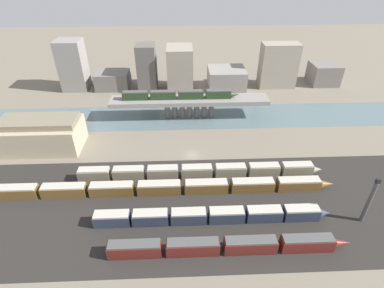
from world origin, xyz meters
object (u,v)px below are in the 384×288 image
at_px(train_yard_outer, 200,172).
at_px(train_yard_near, 228,246).
at_px(warehouse_building, 42,134).
at_px(signal_tower, 369,201).
at_px(train_on_bridge, 180,95).
at_px(train_yard_mid, 212,216).
at_px(train_yard_far, 165,188).

bearing_deg(train_yard_outer, train_yard_near, -80.41).
bearing_deg(warehouse_building, train_yard_outer, -19.33).
bearing_deg(warehouse_building, signal_tower, -21.98).
distance_m(train_on_bridge, warehouse_building, 52.09).
bearing_deg(train_yard_mid, train_yard_near, -74.32).
bearing_deg(signal_tower, train_yard_outer, 154.65).
bearing_deg(train_yard_outer, train_yard_mid, -83.77).
bearing_deg(train_yard_near, train_on_bridge, 98.86).
bearing_deg(train_on_bridge, signal_tower, -51.57).
distance_m(train_yard_near, warehouse_building, 74.09).
relative_size(train_yard_mid, train_yard_far, 0.63).
relative_size(train_yard_outer, warehouse_building, 2.84).
bearing_deg(signal_tower, train_on_bridge, 128.43).
bearing_deg(train_yard_mid, signal_tower, -2.19).
xyz_separation_m(train_yard_far, signal_tower, (50.91, -12.59, 4.92)).
height_order(train_on_bridge, train_yard_outer, train_on_bridge).
relative_size(train_on_bridge, train_yard_mid, 0.77).
bearing_deg(train_yard_outer, train_yard_far, -148.00).
xyz_separation_m(train_yard_far, train_yard_outer, (10.49, 6.56, 0.23)).
xyz_separation_m(train_yard_near, signal_tower, (35.83, 7.98, 4.84)).
relative_size(train_yard_near, train_yard_outer, 0.76).
bearing_deg(signal_tower, train_yard_far, 166.11).
distance_m(train_yard_near, train_yard_outer, 27.51).
bearing_deg(train_yard_mid, warehouse_building, 146.67).
bearing_deg(warehouse_building, train_on_bridge, 22.97).
distance_m(train_on_bridge, train_yard_mid, 57.79).
xyz_separation_m(train_yard_mid, signal_tower, (38.48, -1.47, 4.91)).
bearing_deg(train_yard_far, train_on_bridge, 84.03).
distance_m(train_yard_near, signal_tower, 37.03).
relative_size(train_on_bridge, train_yard_outer, 0.63).
bearing_deg(train_yard_near, train_yard_outer, 99.59).
bearing_deg(warehouse_building, train_yard_far, -30.49).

